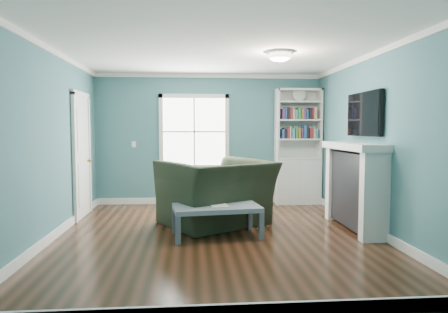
{
  "coord_description": "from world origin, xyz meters",
  "views": [
    {
      "loc": [
        -0.36,
        -5.55,
        1.51
      ],
      "look_at": [
        0.13,
        0.4,
        1.09
      ],
      "focal_mm": 32.0,
      "sensor_mm": 36.0,
      "label": 1
    }
  ],
  "objects": [
    {
      "name": "trim",
      "position": [
        0.0,
        0.0,
        1.24
      ],
      "size": [
        4.5,
        5.0,
        2.6
      ],
      "color": "white",
      "rests_on": "ground"
    },
    {
      "name": "fireplace",
      "position": [
        2.08,
        0.2,
        0.64
      ],
      "size": [
        0.44,
        1.58,
        1.3
      ],
      "color": "black",
      "rests_on": "ground"
    },
    {
      "name": "coffee_table",
      "position": [
        -0.01,
        -0.03,
        0.38
      ],
      "size": [
        1.27,
        0.79,
        0.44
      ],
      "rotation": [
        0.0,
        0.0,
        0.12
      ],
      "color": "#535B64",
      "rests_on": "ground"
    },
    {
      "name": "ceiling_fixture",
      "position": [
        0.9,
        0.1,
        2.55
      ],
      "size": [
        0.38,
        0.38,
        0.15
      ],
      "color": "white",
      "rests_on": "room_walls"
    },
    {
      "name": "window",
      "position": [
        -0.3,
        2.49,
        1.45
      ],
      "size": [
        1.4,
        0.06,
        1.5
      ],
      "color": "white",
      "rests_on": "room_walls"
    },
    {
      "name": "bookshelf",
      "position": [
        1.77,
        2.3,
        0.92
      ],
      "size": [
        0.9,
        0.35,
        2.31
      ],
      "color": "silver",
      "rests_on": "ground"
    },
    {
      "name": "room_walls",
      "position": [
        0.0,
        0.0,
        1.58
      ],
      "size": [
        5.0,
        5.0,
        5.0
      ],
      "color": "#41717C",
      "rests_on": "ground"
    },
    {
      "name": "light_switch",
      "position": [
        -1.5,
        2.48,
        1.2
      ],
      "size": [
        0.08,
        0.01,
        0.12
      ],
      "primitive_type": "cube",
      "color": "white",
      "rests_on": "room_walls"
    },
    {
      "name": "tv",
      "position": [
        2.2,
        0.2,
        1.72
      ],
      "size": [
        0.06,
        1.1,
        0.65
      ],
      "primitive_type": "cube",
      "color": "black",
      "rests_on": "fireplace"
    },
    {
      "name": "recliner",
      "position": [
        0.03,
        0.66,
        0.68
      ],
      "size": [
        1.85,
        1.67,
        1.36
      ],
      "primitive_type": "imported",
      "rotation": [
        0.0,
        0.0,
        -2.6
      ],
      "color": "black",
      "rests_on": "ground"
    },
    {
      "name": "door",
      "position": [
        -2.22,
        1.4,
        1.07
      ],
      "size": [
        0.12,
        0.98,
        2.17
      ],
      "color": "silver",
      "rests_on": "ground"
    },
    {
      "name": "floor",
      "position": [
        0.0,
        0.0,
        0.0
      ],
      "size": [
        5.0,
        5.0,
        0.0
      ],
      "primitive_type": "plane",
      "color": "black",
      "rests_on": "ground"
    },
    {
      "name": "paper_sheet",
      "position": [
        0.02,
        -0.01,
        0.44
      ],
      "size": [
        0.26,
        0.32,
        0.0
      ],
      "primitive_type": "cube",
      "rotation": [
        0.0,
        0.0,
        0.09
      ],
      "color": "white",
      "rests_on": "coffee_table"
    }
  ]
}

